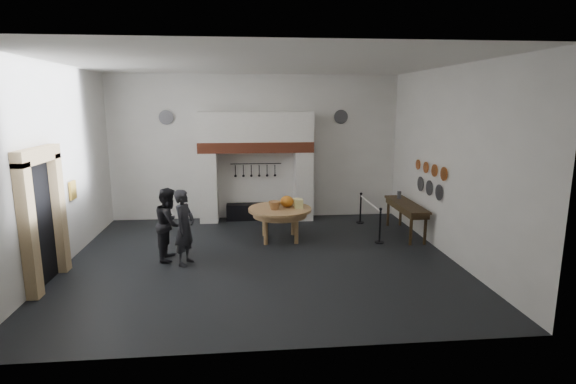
{
  "coord_description": "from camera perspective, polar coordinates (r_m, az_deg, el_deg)",
  "views": [
    {
      "loc": [
        -0.36,
        -10.14,
        3.68
      ],
      "look_at": [
        0.76,
        1.31,
        1.35
      ],
      "focal_mm": 28.0,
      "sensor_mm": 36.0,
      "label": 1
    }
  ],
  "objects": [
    {
      "name": "floor",
      "position": [
        10.79,
        -3.39,
        -8.51
      ],
      "size": [
        9.0,
        8.0,
        0.02
      ],
      "primitive_type": "cube",
      "color": "black",
      "rests_on": "ground"
    },
    {
      "name": "pewter_jug",
      "position": [
        13.42,
        13.94,
        -0.37
      ],
      "size": [
        0.12,
        0.12,
        0.22
      ],
      "primitive_type": "cylinder",
      "color": "#4D4D52",
      "rests_on": "side_table"
    },
    {
      "name": "wall_plaque",
      "position": [
        11.86,
        -25.66,
        0.21
      ],
      "size": [
        0.05,
        0.34,
        0.44
      ],
      "primitive_type": "cube",
      "color": "gold",
      "rests_on": "wall_left"
    },
    {
      "name": "pewter_plate_back_right",
      "position": [
        14.44,
        6.74,
        9.46
      ],
      "size": [
        0.44,
        0.03,
        0.44
      ],
      "primitive_type": "cylinder",
      "rotation": [
        1.57,
        0.0,
        0.0
      ],
      "color": "#4C4C51",
      "rests_on": "wall_back"
    },
    {
      "name": "chimney_pier_right",
      "position": [
        14.15,
        1.95,
        0.83
      ],
      "size": [
        0.55,
        0.7,
        2.15
      ],
      "primitive_type": "cube",
      "color": "silver",
      "rests_on": "floor"
    },
    {
      "name": "door_jamb_near",
      "position": [
        9.65,
        -30.1,
        -4.42
      ],
      "size": [
        0.22,
        0.3,
        2.6
      ],
      "primitive_type": "cube",
      "color": "tan",
      "rests_on": "floor"
    },
    {
      "name": "ceiling",
      "position": [
        10.18,
        -3.7,
        16.04
      ],
      "size": [
        9.0,
        8.0,
        0.02
      ],
      "primitive_type": "cube",
      "color": "silver",
      "rests_on": "wall_back"
    },
    {
      "name": "pewter_plate_mid",
      "position": [
        12.34,
        17.5,
        0.5
      ],
      "size": [
        0.03,
        0.4,
        0.4
      ],
      "primitive_type": "cylinder",
      "rotation": [
        0.0,
        1.57,
        0.0
      ],
      "color": "#4C4C51",
      "rests_on": "wall_right"
    },
    {
      "name": "visitor_far",
      "position": [
        10.93,
        -14.82,
        -3.91
      ],
      "size": [
        0.67,
        0.85,
        1.71
      ],
      "primitive_type": "imported",
      "rotation": [
        0.0,
        0.0,
        1.54
      ],
      "color": "black",
      "rests_on": "floor"
    },
    {
      "name": "cheese_block_big",
      "position": [
        11.99,
        1.36,
        -1.49
      ],
      "size": [
        0.22,
        0.22,
        0.24
      ],
      "primitive_type": "cube",
      "color": "#DBD583",
      "rests_on": "work_table"
    },
    {
      "name": "pewter_plate_left",
      "position": [
        11.8,
        18.62,
        -0.05
      ],
      "size": [
        0.03,
        0.4,
        0.4
      ],
      "primitive_type": "cylinder",
      "rotation": [
        0.0,
        1.57,
        0.0
      ],
      "color": "#4C4C51",
      "rests_on": "wall_right"
    },
    {
      "name": "pumpkin",
      "position": [
        12.1,
        -0.14,
        -1.2
      ],
      "size": [
        0.36,
        0.36,
        0.31
      ],
      "primitive_type": "ellipsoid",
      "color": "orange",
      "rests_on": "work_table"
    },
    {
      "name": "wall_left",
      "position": [
        11.05,
        -27.58,
        2.71
      ],
      "size": [
        0.02,
        8.0,
        4.5
      ],
      "primitive_type": "cube",
      "color": "white",
      "rests_on": "floor"
    },
    {
      "name": "door_recess",
      "position": [
        10.31,
        -28.95,
        -3.64
      ],
      "size": [
        0.04,
        1.1,
        2.5
      ],
      "primitive_type": "cube",
      "color": "black",
      "rests_on": "floor"
    },
    {
      "name": "wall_front",
      "position": [
        6.32,
        -2.19,
        -1.64
      ],
      "size": [
        9.0,
        0.02,
        4.5
      ],
      "primitive_type": "cube",
      "color": "white",
      "rests_on": "floor"
    },
    {
      "name": "wall_back",
      "position": [
        14.22,
        -4.13,
        5.64
      ],
      "size": [
        9.0,
        0.02,
        4.5
      ],
      "primitive_type": "cube",
      "color": "white",
      "rests_on": "floor"
    },
    {
      "name": "chimney_hood",
      "position": [
        13.82,
        -4.14,
        8.26
      ],
      "size": [
        3.5,
        0.7,
        0.9
      ],
      "primitive_type": "cube",
      "color": "silver",
      "rests_on": "hearth_brick_band"
    },
    {
      "name": "work_table",
      "position": [
        12.03,
        -1.04,
        -2.21
      ],
      "size": [
        2.11,
        2.11,
        0.07
      ],
      "primitive_type": "cylinder",
      "rotation": [
        0.0,
        0.0,
        -0.29
      ],
      "color": "tan",
      "rests_on": "floor"
    },
    {
      "name": "wall_right",
      "position": [
        11.33,
        19.88,
        3.52
      ],
      "size": [
        0.02,
        8.0,
        4.5
      ],
      "primitive_type": "cube",
      "color": "white",
      "rests_on": "floor"
    },
    {
      "name": "copper_pan_a",
      "position": [
        11.54,
        19.18,
        2.19
      ],
      "size": [
        0.03,
        0.34,
        0.34
      ],
      "primitive_type": "cylinder",
      "rotation": [
        0.0,
        1.57,
        0.0
      ],
      "color": "#C6662D",
      "rests_on": "wall_right"
    },
    {
      "name": "visitor_near",
      "position": [
        10.49,
        -13.01,
        -4.38
      ],
      "size": [
        0.61,
        0.74,
        1.74
      ],
      "primitive_type": "imported",
      "rotation": [
        0.0,
        0.0,
        1.21
      ],
      "color": "black",
      "rests_on": "floor"
    },
    {
      "name": "copper_pan_d",
      "position": [
        13.04,
        16.19,
        3.37
      ],
      "size": [
        0.03,
        0.28,
        0.28
      ],
      "primitive_type": "cylinder",
      "rotation": [
        0.0,
        1.57,
        0.0
      ],
      "color": "#C6662D",
      "rests_on": "wall_right"
    },
    {
      "name": "hearth_brick_band",
      "position": [
        13.86,
        -4.1,
        5.75
      ],
      "size": [
        3.5,
        0.72,
        0.32
      ],
      "primitive_type": "cube",
      "color": "#9E442B",
      "rests_on": "chimney_pier_left"
    },
    {
      "name": "iron_range",
      "position": [
        14.28,
        -3.99,
        -2.48
      ],
      "size": [
        1.9,
        0.45,
        0.5
      ],
      "primitive_type": "cube",
      "color": "black",
      "rests_on": "floor"
    },
    {
      "name": "copper_pan_b",
      "position": [
        12.03,
        18.1,
        2.61
      ],
      "size": [
        0.03,
        0.32,
        0.32
      ],
      "primitive_type": "cylinder",
      "rotation": [
        0.0,
        1.57,
        0.0
      ],
      "color": "#C6662D",
      "rests_on": "wall_right"
    },
    {
      "name": "pewter_plate_right",
      "position": [
        12.89,
        16.47,
        1.01
      ],
      "size": [
        0.03,
        0.4,
        0.4
      ],
      "primitive_type": "cylinder",
      "rotation": [
        0.0,
        1.57,
        0.0
      ],
      "color": "#4C4C51",
      "rests_on": "wall_right"
    },
    {
      "name": "chimney_pier_left",
      "position": [
        14.08,
        -10.04,
        0.61
      ],
      "size": [
        0.55,
        0.7,
        2.15
      ],
      "primitive_type": "cube",
      "color": "silver",
      "rests_on": "floor"
    },
    {
      "name": "door_jamb_far",
      "position": [
        10.89,
        -27.12,
        -2.45
      ],
      "size": [
        0.22,
        0.3,
        2.6
      ],
      "primitive_type": "cube",
      "color": "tan",
      "rests_on": "floor"
    },
    {
      "name": "barrier_rope",
      "position": [
        12.91,
        10.38,
        -1.41
      ],
      "size": [
        0.04,
        2.0,
        0.04
      ],
      "primitive_type": "cylinder",
      "rotation": [
        1.57,
        0.0,
        0.0
      ],
      "color": "white",
      "rests_on": "barrier_post_near"
    },
    {
      "name": "cheese_block_small",
      "position": [
        12.29,
        1.1,
        -1.27
      ],
      "size": [
        0.18,
        0.18,
        0.2
      ],
      "primitive_type": "cube",
      "color": "#E6CF89",
      "rests_on": "work_table"
    },
    {
      "name": "side_table",
      "position": [
        12.9,
        14.78,
        -1.52
      ],
      "size": [
        0.55,
        2.2,
        0.06
      ],
      "primitive_type": "cube",
      "color": "#3B2B15",
      "rests_on": "floor"
    },
    {
      "name": "pewter_plate_back_left",
      "position": [
        14.3,
        -15.2,
        9.13
      ],
      "size": [
        0.44,
        0.03,
        0.44
      ],
      "primitive_type": "cylinder",
      "rotation": [
        1.57,
        0.0,
        0.0
      ],
      "color": "#4C4C51",
      "rests_on": "wall_back"
    },
    {
      "name": "bread_loaf",
      "position": [
        12.34,
        -1.64,
        -1.39
      ],
      "size": [
        0.31,
        0.18,
        0.13
      ],
      "primitive_type": "ellipsoid",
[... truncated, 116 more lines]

